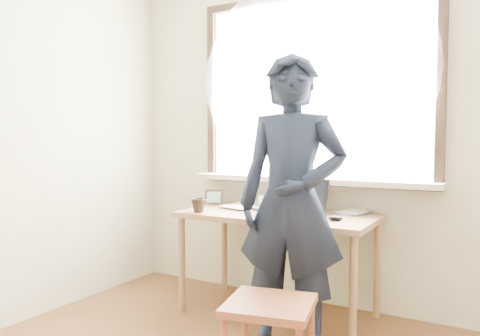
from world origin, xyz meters
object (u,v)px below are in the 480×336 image
Objects in this scene: mug_white at (266,202)px; mug_dark at (199,206)px; work_chair at (269,315)px; desk at (278,224)px; person at (292,203)px; laptop at (298,207)px.

mug_white is 0.51m from mug_dark.
mug_dark is at bearing 143.72° from work_chair.
person is (0.30, -0.45, 0.22)m from desk.
person reaches higher than desk.
person is (0.14, -0.42, 0.09)m from laptop.
work_chair is (0.22, -0.87, -0.41)m from laptop.
mug_white reaches higher than work_chair.
mug_dark is (-0.33, -0.39, 0.00)m from mug_white.
laptop is 0.24× the size of person.
person is (0.80, -0.20, 0.10)m from mug_dark.
laptop reaches higher than mug_dark.
laptop is 0.70m from mug_dark.
mug_white is (-0.33, 0.17, -0.01)m from laptop.
person is (-0.08, 0.44, 0.50)m from work_chair.
mug_white is 0.76m from person.
mug_dark is at bearing 155.03° from person.
desk is 0.78× the size of person.
laptop is at bearing 97.39° from person.
work_chair is (0.38, -0.89, -0.28)m from desk.
person is at bearing -14.07° from mug_dark.
person is (0.46, -0.59, 0.10)m from mug_white.
mug_white is at bearing 49.34° from mug_dark.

